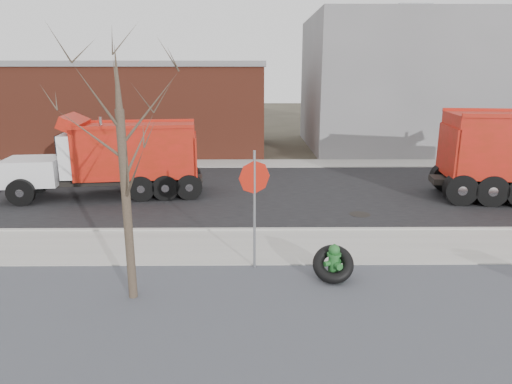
{
  "coord_description": "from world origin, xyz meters",
  "views": [
    {
      "loc": [
        -0.65,
        -11.49,
        4.69
      ],
      "look_at": [
        -0.54,
        0.97,
        1.4
      ],
      "focal_mm": 32.0,
      "sensor_mm": 36.0,
      "label": 1
    }
  ],
  "objects_px": {
    "stop_sign": "(254,190)",
    "dump_truck_red_b": "(114,156)",
    "fire_hydrant": "(334,264)",
    "truck_tire": "(333,264)"
  },
  "relations": [
    {
      "from": "stop_sign",
      "to": "dump_truck_red_b",
      "type": "height_order",
      "value": "dump_truck_red_b"
    },
    {
      "from": "fire_hydrant",
      "to": "stop_sign",
      "type": "relative_size",
      "value": 0.31
    },
    {
      "from": "truck_tire",
      "to": "dump_truck_red_b",
      "type": "bearing_deg",
      "value": 133.53
    },
    {
      "from": "fire_hydrant",
      "to": "truck_tire",
      "type": "relative_size",
      "value": 0.85
    },
    {
      "from": "fire_hydrant",
      "to": "stop_sign",
      "type": "xyz_separation_m",
      "value": [
        -1.82,
        0.7,
        1.58
      ]
    },
    {
      "from": "fire_hydrant",
      "to": "stop_sign",
      "type": "bearing_deg",
      "value": 134.12
    },
    {
      "from": "truck_tire",
      "to": "stop_sign",
      "type": "xyz_separation_m",
      "value": [
        -1.81,
        0.7,
        1.57
      ]
    },
    {
      "from": "truck_tire",
      "to": "stop_sign",
      "type": "distance_m",
      "value": 2.5
    },
    {
      "from": "fire_hydrant",
      "to": "dump_truck_red_b",
      "type": "relative_size",
      "value": 0.12
    },
    {
      "from": "stop_sign",
      "to": "dump_truck_red_b",
      "type": "xyz_separation_m",
      "value": [
        -5.33,
        6.81,
        -0.39
      ]
    }
  ]
}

